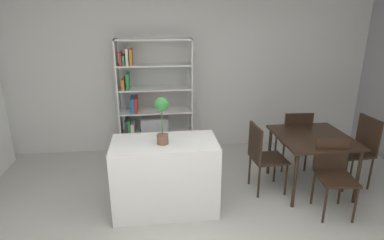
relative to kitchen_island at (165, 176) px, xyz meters
The scene contains 9 objects.
back_partition 2.15m from the kitchen_island, 81.24° to the left, with size 6.78×0.06×2.80m, color silver.
kitchen_island is the anchor object (origin of this frame).
potted_plant_on_island 0.77m from the kitchen_island, 109.12° to the right, with size 0.16×0.16×0.54m.
open_bookshelf 1.64m from the kitchen_island, 96.63° to the left, with size 1.17×0.37×1.92m.
dining_table 1.99m from the kitchen_island, ahead, with size 0.94×0.99×0.75m.
dining_chair_island_side 1.31m from the kitchen_island, 11.91° to the left, with size 0.45×0.43×0.93m.
dining_chair_far 2.12m from the kitchen_island, 22.16° to the left, with size 0.43×0.42×0.93m.
dining_chair_near 1.99m from the kitchen_island, ahead, with size 0.45×0.49×0.89m.
dining_chair_window_side 2.67m from the kitchen_island, ahead, with size 0.47×0.45×0.97m.
Camera 1 is at (-0.39, -2.53, 2.28)m, focal length 29.68 mm.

